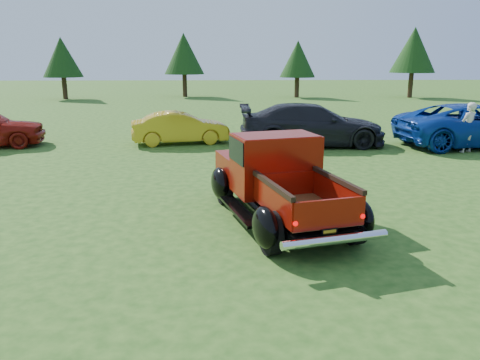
{
  "coord_description": "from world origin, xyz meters",
  "views": [
    {
      "loc": [
        0.06,
        -7.79,
        3.08
      ],
      "look_at": [
        0.36,
        0.2,
        0.98
      ],
      "focal_mm": 35.0,
      "sensor_mm": 36.0,
      "label": 1
    }
  ],
  "objects_px": {
    "tree_east": "(414,50)",
    "show_car_grey": "(312,125)",
    "tree_west": "(62,57)",
    "pickup_truck": "(275,178)",
    "tree_mid_right": "(298,59)",
    "show_car_yellow": "(180,128)",
    "spectator": "(468,128)",
    "tree_mid_left": "(184,54)",
    "show_car_blue": "(474,125)"
  },
  "relations": [
    {
      "from": "show_car_yellow",
      "to": "tree_mid_left",
      "type": "bearing_deg",
      "value": -7.5
    },
    {
      "from": "tree_west",
      "to": "tree_east",
      "type": "relative_size",
      "value": 0.85
    },
    {
      "from": "tree_east",
      "to": "spectator",
      "type": "bearing_deg",
      "value": -107.08
    },
    {
      "from": "tree_west",
      "to": "pickup_truck",
      "type": "xyz_separation_m",
      "value": [
        13.08,
        -27.88,
        -2.33
      ]
    },
    {
      "from": "tree_mid_left",
      "to": "show_car_blue",
      "type": "relative_size",
      "value": 0.92
    },
    {
      "from": "spectator",
      "to": "show_car_grey",
      "type": "bearing_deg",
      "value": -43.13
    },
    {
      "from": "show_car_yellow",
      "to": "show_car_blue",
      "type": "bearing_deg",
      "value": -106.56
    },
    {
      "from": "tree_east",
      "to": "show_car_yellow",
      "type": "relative_size",
      "value": 1.52
    },
    {
      "from": "tree_west",
      "to": "show_car_yellow",
      "type": "height_order",
      "value": "tree_west"
    },
    {
      "from": "tree_east",
      "to": "show_car_yellow",
      "type": "bearing_deg",
      "value": -129.35
    },
    {
      "from": "pickup_truck",
      "to": "tree_mid_right",
      "type": "bearing_deg",
      "value": 65.43
    },
    {
      "from": "tree_mid_right",
      "to": "pickup_truck",
      "type": "distance_m",
      "value": 29.38
    },
    {
      "from": "tree_mid_left",
      "to": "spectator",
      "type": "distance_m",
      "value": 26.27
    },
    {
      "from": "show_car_grey",
      "to": "show_car_yellow",
      "type": "bearing_deg",
      "value": 83.63
    },
    {
      "from": "tree_mid_left",
      "to": "show_car_grey",
      "type": "distance_m",
      "value": 23.2
    },
    {
      "from": "tree_east",
      "to": "show_car_grey",
      "type": "distance_m",
      "value": 23.97
    },
    {
      "from": "show_car_yellow",
      "to": "spectator",
      "type": "distance_m",
      "value": 9.91
    },
    {
      "from": "tree_mid_left",
      "to": "show_car_yellow",
      "type": "relative_size",
      "value": 1.41
    },
    {
      "from": "tree_mid_right",
      "to": "show_car_yellow",
      "type": "height_order",
      "value": "tree_mid_right"
    },
    {
      "from": "spectator",
      "to": "show_car_blue",
      "type": "bearing_deg",
      "value": -153.09
    },
    {
      "from": "show_car_yellow",
      "to": "spectator",
      "type": "relative_size",
      "value": 2.13
    },
    {
      "from": "tree_west",
      "to": "tree_mid_left",
      "type": "bearing_deg",
      "value": 12.53
    },
    {
      "from": "tree_west",
      "to": "tree_mid_right",
      "type": "xyz_separation_m",
      "value": [
        18.0,
        1.0,
        -0.14
      ]
    },
    {
      "from": "show_car_yellow",
      "to": "show_car_grey",
      "type": "distance_m",
      "value": 4.79
    },
    {
      "from": "tree_mid_left",
      "to": "tree_east",
      "type": "bearing_deg",
      "value": -4.76
    },
    {
      "from": "tree_west",
      "to": "pickup_truck",
      "type": "relative_size",
      "value": 0.98
    },
    {
      "from": "tree_east",
      "to": "tree_mid_left",
      "type": "bearing_deg",
      "value": 175.24
    },
    {
      "from": "tree_mid_right",
      "to": "spectator",
      "type": "height_order",
      "value": "tree_mid_right"
    },
    {
      "from": "tree_west",
      "to": "show_car_yellow",
      "type": "bearing_deg",
      "value": -61.85
    },
    {
      "from": "tree_mid_right",
      "to": "tree_east",
      "type": "distance_m",
      "value": 9.04
    },
    {
      "from": "show_car_grey",
      "to": "spectator",
      "type": "height_order",
      "value": "spectator"
    },
    {
      "from": "tree_east",
      "to": "show_car_grey",
      "type": "relative_size",
      "value": 1.04
    },
    {
      "from": "tree_west",
      "to": "show_car_blue",
      "type": "relative_size",
      "value": 0.85
    },
    {
      "from": "pickup_truck",
      "to": "tree_east",
      "type": "bearing_deg",
      "value": 48.97
    },
    {
      "from": "tree_mid_right",
      "to": "show_car_grey",
      "type": "distance_m",
      "value": 21.48
    },
    {
      "from": "tree_mid_right",
      "to": "spectator",
      "type": "bearing_deg",
      "value": -84.45
    },
    {
      "from": "tree_west",
      "to": "show_car_blue",
      "type": "xyz_separation_m",
      "value": [
        20.99,
        -20.56,
        -2.35
      ]
    },
    {
      "from": "tree_west",
      "to": "spectator",
      "type": "height_order",
      "value": "tree_west"
    },
    {
      "from": "pickup_truck",
      "to": "spectator",
      "type": "relative_size",
      "value": 2.83
    },
    {
      "from": "tree_east",
      "to": "show_car_grey",
      "type": "height_order",
      "value": "tree_east"
    },
    {
      "from": "tree_mid_left",
      "to": "pickup_truck",
      "type": "bearing_deg",
      "value": -82.23
    },
    {
      "from": "tree_mid_right",
      "to": "spectator",
      "type": "xyz_separation_m",
      "value": [
        2.2,
        -22.63,
        -2.14
      ]
    },
    {
      "from": "tree_east",
      "to": "spectator",
      "type": "xyz_separation_m",
      "value": [
        -6.8,
        -22.13,
        -2.82
      ]
    },
    {
      "from": "tree_west",
      "to": "show_car_grey",
      "type": "relative_size",
      "value": 0.89
    },
    {
      "from": "show_car_yellow",
      "to": "tree_east",
      "type": "bearing_deg",
      "value": -50.82
    },
    {
      "from": "pickup_truck",
      "to": "tree_west",
      "type": "bearing_deg",
      "value": 100.24
    },
    {
      "from": "tree_mid_left",
      "to": "show_car_grey",
      "type": "bearing_deg",
      "value": -74.25
    },
    {
      "from": "tree_east",
      "to": "pickup_truck",
      "type": "relative_size",
      "value": 1.15
    },
    {
      "from": "tree_east",
      "to": "show_car_blue",
      "type": "distance_m",
      "value": 22.09
    },
    {
      "from": "show_car_yellow",
      "to": "show_car_grey",
      "type": "bearing_deg",
      "value": -108.27
    }
  ]
}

